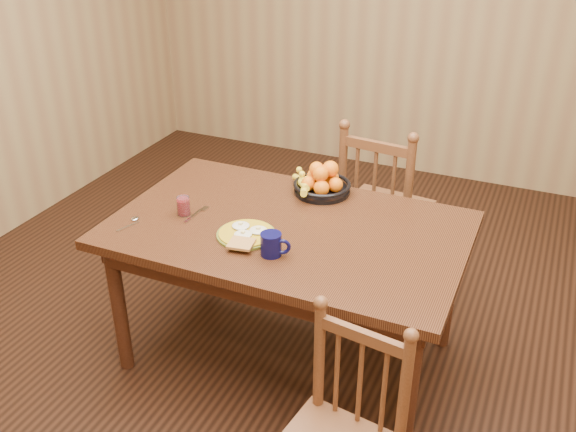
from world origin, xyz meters
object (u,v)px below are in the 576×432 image
at_px(coffee_mug, 272,244).
at_px(fruit_bowl, 321,182).
at_px(dining_table, 288,242).
at_px(breakfast_plate, 246,234).
at_px(chair_far, 383,209).

distance_m(coffee_mug, fruit_bowl, 0.63).
relative_size(dining_table, breakfast_plate, 5.44).
xyz_separation_m(chair_far, coffee_mug, (-0.19, -1.06, 0.31)).
relative_size(dining_table, chair_far, 1.58).
xyz_separation_m(dining_table, chair_far, (0.23, 0.81, -0.17)).
relative_size(chair_far, breakfast_plate, 3.44).
bearing_deg(coffee_mug, chair_far, 79.87).
height_order(dining_table, coffee_mug, coffee_mug).
bearing_deg(dining_table, breakfast_plate, -128.44).
relative_size(breakfast_plate, fruit_bowl, 0.91).
distance_m(dining_table, chair_far, 0.86).
relative_size(chair_far, coffee_mug, 7.61).
distance_m(chair_far, fruit_bowl, 0.57).
bearing_deg(dining_table, fruit_bowl, 88.04).
bearing_deg(coffee_mug, breakfast_plate, 151.56).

